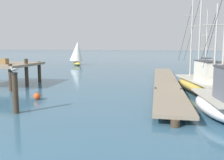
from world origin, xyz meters
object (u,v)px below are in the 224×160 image
Objects in this scene: fishing_boat_0 at (200,83)px; fishing_boat_2 at (223,102)px; mooring_piling at (15,92)px; mooring_buoy at (37,96)px; distant_sailboat at (77,53)px; perched_seagull at (14,69)px; fishing_boat_1 at (205,72)px.

fishing_boat_2 is at bearing -85.32° from fishing_boat_0.
fishing_boat_2 is 3.33× the size of mooring_piling.
mooring_buoy is at bearing 173.96° from fishing_boat_2.
distant_sailboat is at bearing 130.64° from fishing_boat_0.
distant_sailboat is at bearing 124.63° from fishing_boat_2.
fishing_boat_0 is 11.70m from perched_seagull.
perched_seagull is 3.49m from mooring_buoy.
fishing_boat_2 is at bearing -55.37° from distant_sailboat.
mooring_buoy is at bearing -71.84° from distant_sailboat.
perched_seagull reaches higher than mooring_piling.
fishing_boat_2 is at bearing 10.99° from mooring_piling.
fishing_boat_0 reaches higher than fishing_boat_2.
fishing_boat_2 is (-0.67, -13.83, 0.09)m from fishing_boat_1.
fishing_boat_0 is at bearing 94.68° from fishing_boat_2.
fishing_boat_0 is 10.62m from mooring_buoy.
distant_sailboat is (-8.37, 25.53, 1.77)m from mooring_buoy.
fishing_boat_1 reaches higher than mooring_buoy.
perched_seagull is at bearing -139.46° from fishing_boat_0.
fishing_boat_1 reaches higher than mooring_piling.
perched_seagull is 29.79m from distant_sailboat.
fishing_boat_1 is 22.94m from distant_sailboat.
mooring_piling is 29.81m from distant_sailboat.
fishing_boat_1 reaches higher than perched_seagull.
fishing_boat_0 is at bearing 40.54° from perched_seagull.
mooring_piling is 6.20× the size of perched_seagull.
mooring_buoy is at bearing -153.76° from fishing_boat_0.
fishing_boat_2 reaches higher than mooring_piling.
mooring_piling is 0.44× the size of distant_sailboat.
mooring_piling is at bearing -76.52° from mooring_buoy.
mooring_piling is (-9.97, -15.64, 0.39)m from fishing_boat_1.
distant_sailboat reaches higher than perched_seagull.
distant_sailboat is (-9.06, 28.39, 0.97)m from mooring_piling.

